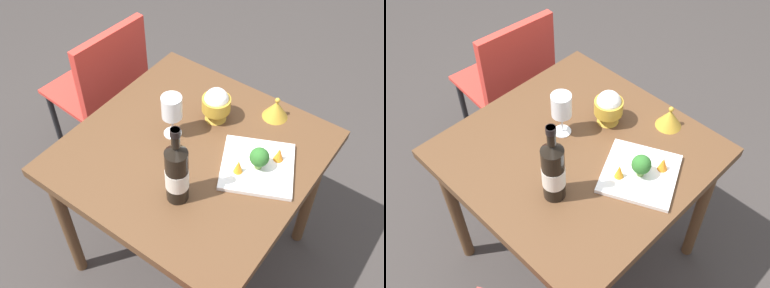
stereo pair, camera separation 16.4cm
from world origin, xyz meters
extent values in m
plane|color=#383330|center=(0.00, 0.00, 0.00)|extent=(8.00, 8.00, 0.00)
cube|color=brown|center=(0.00, 0.00, 0.71)|extent=(0.86, 0.86, 0.04)
cylinder|color=brown|center=(0.37, -0.37, 0.34)|extent=(0.05, 0.05, 0.69)
cylinder|color=brown|center=(-0.37, 0.37, 0.34)|extent=(0.05, 0.05, 0.69)
cylinder|color=brown|center=(0.37, 0.37, 0.34)|extent=(0.05, 0.05, 0.69)
cube|color=red|center=(0.25, 0.81, 0.44)|extent=(0.43, 0.43, 0.02)
cube|color=red|center=(0.24, 0.63, 0.65)|extent=(0.40, 0.07, 0.40)
cylinder|color=black|center=(0.10, 0.99, 0.21)|extent=(0.03, 0.03, 0.43)
cylinder|color=black|center=(0.43, 0.96, 0.21)|extent=(0.03, 0.03, 0.43)
cylinder|color=black|center=(0.07, 0.65, 0.21)|extent=(0.03, 0.03, 0.43)
cylinder|color=black|center=(0.41, 0.62, 0.21)|extent=(0.03, 0.03, 0.43)
cylinder|color=black|center=(-0.20, -0.09, 0.83)|extent=(0.08, 0.08, 0.22)
cone|color=black|center=(-0.20, -0.09, 0.96)|extent=(0.08, 0.08, 0.03)
cylinder|color=black|center=(-0.20, -0.09, 1.01)|extent=(0.03, 0.03, 0.07)
cylinder|color=black|center=(-0.20, -0.09, 1.03)|extent=(0.03, 0.03, 0.02)
cylinder|color=silver|center=(-0.20, -0.09, 0.82)|extent=(0.08, 0.08, 0.08)
cylinder|color=white|center=(0.02, 0.11, 0.73)|extent=(0.07, 0.07, 0.00)
cylinder|color=white|center=(0.02, 0.11, 0.77)|extent=(0.01, 0.01, 0.08)
cylinder|color=white|center=(0.02, 0.11, 0.86)|extent=(0.08, 0.08, 0.09)
cone|color=gold|center=(0.19, 0.02, 0.75)|extent=(0.08, 0.08, 0.04)
cylinder|color=gold|center=(0.19, 0.02, 0.80)|extent=(0.11, 0.11, 0.05)
sphere|color=white|center=(0.19, 0.02, 0.82)|extent=(0.09, 0.09, 0.09)
cone|color=gold|center=(0.33, -0.16, 0.76)|extent=(0.10, 0.10, 0.07)
sphere|color=gold|center=(0.33, -0.16, 0.81)|extent=(0.02, 0.02, 0.02)
cube|color=white|center=(0.07, -0.24, 0.73)|extent=(0.33, 0.33, 0.02)
cylinder|color=#729E4C|center=(0.06, -0.24, 0.76)|extent=(0.03, 0.03, 0.03)
sphere|color=#2D6B28|center=(0.06, -0.24, 0.79)|extent=(0.07, 0.07, 0.07)
cone|color=orange|center=(0.00, -0.20, 0.77)|extent=(0.03, 0.03, 0.05)
cone|color=orange|center=(0.13, -0.28, 0.77)|extent=(0.04, 0.04, 0.05)
camera|label=1|loc=(-0.90, -0.66, 1.96)|focal=42.85mm
camera|label=2|loc=(-0.80, -0.79, 1.96)|focal=42.85mm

